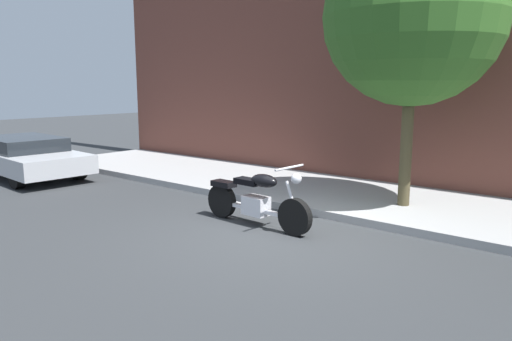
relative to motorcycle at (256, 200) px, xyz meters
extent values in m
plane|color=#303335|center=(0.58, -0.22, -0.45)|extent=(60.00, 60.00, 0.00)
cube|color=#9D9D9D|center=(0.58, 2.71, -0.38)|extent=(18.81, 3.21, 0.14)
cylinder|color=black|center=(0.82, -0.04, -0.14)|extent=(0.61, 0.15, 0.60)
cylinder|color=black|center=(-0.82, 0.03, -0.14)|extent=(0.61, 0.15, 0.60)
cube|color=silver|center=(0.00, -0.01, -0.09)|extent=(0.45, 0.30, 0.32)
cube|color=silver|center=(0.00, -0.01, -0.16)|extent=(1.48, 0.14, 0.06)
ellipsoid|color=black|center=(0.18, -0.01, 0.36)|extent=(0.53, 0.28, 0.22)
cube|color=black|center=(-0.18, 0.00, 0.30)|extent=(0.49, 0.26, 0.10)
cube|color=black|center=(-0.77, 0.02, 0.18)|extent=(0.45, 0.26, 0.10)
cylinder|color=silver|center=(0.76, -0.03, 0.14)|extent=(0.27, 0.06, 0.58)
cylinder|color=silver|center=(0.70, -0.03, 0.64)|extent=(0.06, 0.70, 0.04)
sphere|color=silver|center=(0.84, -0.04, 0.48)|extent=(0.17, 0.17, 0.17)
cylinder|color=silver|center=(-0.24, 0.16, -0.19)|extent=(0.80, 0.12, 0.09)
cylinder|color=black|center=(-6.08, 0.32, -0.13)|extent=(0.65, 0.26, 0.64)
cylinder|color=black|center=(-6.18, -1.17, -0.13)|extent=(0.65, 0.26, 0.64)
cylinder|color=black|center=(-8.85, 0.51, -0.13)|extent=(0.65, 0.26, 0.64)
cube|color=#B7BABF|center=(-7.52, -0.33, 0.02)|extent=(4.45, 2.06, 0.45)
cube|color=#1E2328|center=(-7.62, -0.32, 0.38)|extent=(2.36, 1.71, 0.40)
cylinder|color=#484029|center=(1.58, 2.44, 0.90)|extent=(0.22, 0.22, 2.69)
sphere|color=#346524|center=(1.58, 2.44, 3.12)|extent=(3.18, 3.18, 3.18)
camera|label=1|loc=(5.10, -6.22, 1.93)|focal=34.27mm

